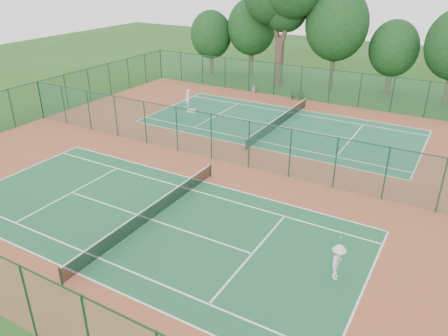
{
  "coord_description": "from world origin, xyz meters",
  "views": [
    {
      "loc": [
        14.16,
        -25.19,
        13.26
      ],
      "look_at": [
        1.8,
        -3.9,
        1.6
      ],
      "focal_mm": 35.0,
      "sensor_mm": 36.0,
      "label": 1
    }
  ],
  "objects": [
    {
      "name": "player_near",
      "position": [
        10.57,
        -8.69,
        0.91
      ],
      "size": [
        0.74,
        1.2,
        1.79
      ],
      "primitive_type": "imported",
      "rotation": [
        0.0,
        0.0,
        1.64
      ],
      "color": "silver",
      "rests_on": "court_near"
    },
    {
      "name": "kit_bag",
      "position": [
        -9.01,
        8.36,
        0.16
      ],
      "size": [
        0.88,
        0.56,
        0.31
      ],
      "primitive_type": "cube",
      "rotation": [
        0.0,
        0.0,
        0.34
      ],
      "color": "silver",
      "rests_on": "red_pad"
    },
    {
      "name": "stray_ball_b",
      "position": [
        8.76,
        -0.56,
        0.05
      ],
      "size": [
        0.07,
        0.07,
        0.07
      ],
      "primitive_type": "sphere",
      "color": "#B7CB2F",
      "rests_on": "red_pad"
    },
    {
      "name": "player_far",
      "position": [
        -10.36,
        9.78,
        0.88
      ],
      "size": [
        0.49,
        0.68,
        1.72
      ],
      "primitive_type": "imported",
      "rotation": [
        0.0,
        0.0,
        -1.44
      ],
      "color": "white",
      "rests_on": "court_far"
    },
    {
      "name": "fence_west",
      "position": [
        -20.0,
        0.0,
        1.76
      ],
      "size": [
        0.09,
        36.0,
        3.5
      ],
      "rotation": [
        0.0,
        0.0,
        1.57
      ],
      "color": "#184927",
      "rests_on": "ground"
    },
    {
      "name": "fence_south",
      "position": [
        0.0,
        -18.0,
        1.76
      ],
      "size": [
        40.0,
        0.09,
        3.5
      ],
      "color": "#1A502D",
      "rests_on": "ground"
    },
    {
      "name": "bench",
      "position": [
        -1.67,
        17.51,
        0.46
      ],
      "size": [
        1.44,
        0.55,
        0.87
      ],
      "rotation": [
        0.0,
        0.0,
        0.1
      ],
      "color": "#123317",
      "rests_on": "red_pad"
    },
    {
      "name": "ground",
      "position": [
        0.0,
        0.0,
        0.0
      ],
      "size": [
        120.0,
        120.0,
        0.0
      ],
      "primitive_type": "plane",
      "color": "#224D18",
      "rests_on": "ground"
    },
    {
      "name": "trash_bin",
      "position": [
        -6.85,
        17.6,
        0.41
      ],
      "size": [
        0.54,
        0.54,
        0.81
      ],
      "primitive_type": "cylinder",
      "rotation": [
        0.0,
        0.0,
        0.23
      ],
      "color": "gray",
      "rests_on": "red_pad"
    },
    {
      "name": "fence_north",
      "position": [
        0.0,
        18.0,
        1.76
      ],
      "size": [
        40.0,
        0.09,
        3.5
      ],
      "color": "#1A5032",
      "rests_on": "ground"
    },
    {
      "name": "court_near",
      "position": [
        0.0,
        -9.0,
        0.01
      ],
      "size": [
        23.77,
        10.97,
        0.01
      ],
      "primitive_type": "cube",
      "color": "#1C5934",
      "rests_on": "red_pad"
    },
    {
      "name": "stray_ball_a",
      "position": [
        0.2,
        -0.89,
        0.05
      ],
      "size": [
        0.07,
        0.07,
        0.07
      ],
      "primitive_type": "sphere",
      "color": "#D2F338",
      "rests_on": "red_pad"
    },
    {
      "name": "tennis_net_near",
      "position": [
        0.0,
        -9.0,
        0.54
      ],
      "size": [
        0.1,
        12.9,
        0.97
      ],
      "color": "#133520",
      "rests_on": "ground"
    },
    {
      "name": "court_far",
      "position": [
        0.0,
        9.0,
        0.01
      ],
      "size": [
        23.77,
        10.97,
        0.01
      ],
      "primitive_type": "cube",
      "color": "#1F6343",
      "rests_on": "red_pad"
    },
    {
      "name": "fence_divider",
      "position": [
        0.0,
        0.0,
        1.76
      ],
      "size": [
        40.0,
        0.09,
        3.5
      ],
      "color": "#17452E",
      "rests_on": "ground"
    },
    {
      "name": "red_pad",
      "position": [
        0.0,
        0.0,
        0.01
      ],
      "size": [
        40.0,
        36.0,
        0.01
      ],
      "primitive_type": "cube",
      "color": "brown",
      "rests_on": "ground"
    },
    {
      "name": "stray_ball_c",
      "position": [
        -2.46,
        -0.52,
        0.05
      ],
      "size": [
        0.07,
        0.07,
        0.07
      ],
      "primitive_type": "sphere",
      "color": "yellow",
      "rests_on": "red_pad"
    },
    {
      "name": "tennis_net_far",
      "position": [
        0.0,
        9.0,
        0.54
      ],
      "size": [
        0.1,
        12.9,
        0.97
      ],
      "color": "#163E22",
      "rests_on": "ground"
    },
    {
      "name": "evergreen_row",
      "position": [
        0.5,
        24.25,
        0.0
      ],
      "size": [
        39.0,
        5.0,
        12.0
      ],
      "primitive_type": null,
      "color": "black",
      "rests_on": "ground"
    }
  ]
}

